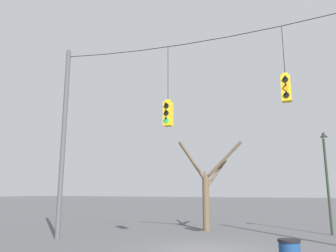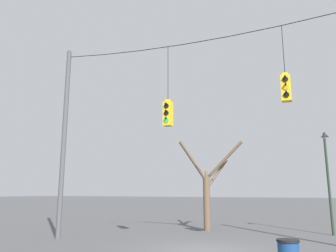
{
  "view_description": "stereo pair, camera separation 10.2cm",
  "coord_description": "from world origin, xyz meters",
  "px_view_note": "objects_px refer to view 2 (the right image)",
  "views": [
    {
      "loc": [
        3.25,
        -11.83,
        2.09
      ],
      "look_at": [
        -1.64,
        0.47,
        4.72
      ],
      "focal_mm": 35.0,
      "sensor_mm": 36.0,
      "label": 1
    },
    {
      "loc": [
        3.34,
        -11.79,
        2.09
      ],
      "look_at": [
        -1.64,
        0.47,
        4.72
      ],
      "focal_mm": 35.0,
      "sensor_mm": 36.0,
      "label": 2
    }
  ],
  "objects_px": {
    "traffic_light_over_intersection": "(168,113)",
    "bare_tree": "(208,189)",
    "utility_pole_left": "(64,139)",
    "traffic_light_near_left_pole": "(286,88)",
    "street_lamp": "(327,166)"
  },
  "relations": [
    {
      "from": "traffic_light_over_intersection",
      "to": "traffic_light_near_left_pole",
      "type": "bearing_deg",
      "value": -0.0
    },
    {
      "from": "traffic_light_near_left_pole",
      "to": "street_lamp",
      "type": "relative_size",
      "value": 0.6
    },
    {
      "from": "utility_pole_left",
      "to": "bare_tree",
      "type": "relative_size",
      "value": 1.88
    },
    {
      "from": "traffic_light_near_left_pole",
      "to": "bare_tree",
      "type": "bearing_deg",
      "value": 129.15
    },
    {
      "from": "bare_tree",
      "to": "street_lamp",
      "type": "bearing_deg",
      "value": 1.6
    },
    {
      "from": "utility_pole_left",
      "to": "bare_tree",
      "type": "xyz_separation_m",
      "value": [
        5.41,
        5.58,
        -2.27
      ]
    },
    {
      "from": "utility_pole_left",
      "to": "traffic_light_over_intersection",
      "type": "height_order",
      "value": "utility_pole_left"
    },
    {
      "from": "street_lamp",
      "to": "bare_tree",
      "type": "relative_size",
      "value": 1.04
    },
    {
      "from": "utility_pole_left",
      "to": "traffic_light_near_left_pole",
      "type": "bearing_deg",
      "value": -0.05
    },
    {
      "from": "traffic_light_over_intersection",
      "to": "bare_tree",
      "type": "height_order",
      "value": "traffic_light_over_intersection"
    },
    {
      "from": "street_lamp",
      "to": "traffic_light_over_intersection",
      "type": "bearing_deg",
      "value": -136.96
    },
    {
      "from": "traffic_light_over_intersection",
      "to": "utility_pole_left",
      "type": "bearing_deg",
      "value": 179.91
    },
    {
      "from": "traffic_light_over_intersection",
      "to": "street_lamp",
      "type": "bearing_deg",
      "value": 43.04
    },
    {
      "from": "traffic_light_over_intersection",
      "to": "bare_tree",
      "type": "bearing_deg",
      "value": 88.79
    },
    {
      "from": "traffic_light_over_intersection",
      "to": "bare_tree",
      "type": "relative_size",
      "value": 0.73
    }
  ]
}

